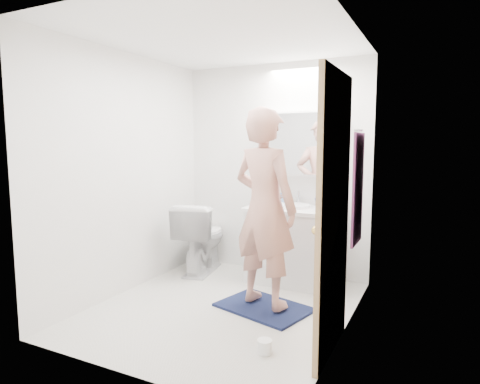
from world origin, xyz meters
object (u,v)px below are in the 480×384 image
Objects in this scene: medicine_cabinet at (297,144)px; soap_bottle_b at (284,196)px; toothbrush_cup at (320,203)px; person at (265,208)px; vanity_cabinet at (291,247)px; toilet_paper_roll at (265,347)px; soap_bottle_a at (274,194)px; toilet at (201,237)px.

soap_bottle_b is (-0.14, -0.03, -0.59)m from medicine_cabinet.
medicine_cabinet is at bearing 169.74° from toothbrush_cup.
person is at bearing -87.47° from medicine_cabinet.
medicine_cabinet is (-0.02, 0.21, 1.11)m from vanity_cabinet.
vanity_cabinet is at bearing 102.46° from toilet_paper_roll.
soap_bottle_a reaches higher than vanity_cabinet.
toilet is 2.06m from toilet_paper_roll.
person is (0.05, -1.03, -0.57)m from medicine_cabinet.
medicine_cabinet is at bearing 101.66° from toilet_paper_roll.
toothbrush_cup is at bearing 32.06° from vanity_cabinet.
vanity_cabinet is at bearing 175.73° from toilet.
toilet is at bearing 134.44° from toilet_paper_roll.
medicine_cabinet reaches higher than toilet_paper_roll.
toothbrush_cup is (0.28, -0.05, -0.63)m from medicine_cabinet.
person is (0.02, -0.82, 0.54)m from vanity_cabinet.
soap_bottle_b is 0.42m from toothbrush_cup.
person is (1.10, -0.70, 0.52)m from toilet.
toilet is 7.50× the size of toilet_paper_roll.
toothbrush_cup is at bearing -2.77° from soap_bottle_b.
soap_bottle_b is at bearing -64.41° from person.
medicine_cabinet reaches higher than soap_bottle_b.
vanity_cabinet is 8.18× the size of toilet_paper_roll.
person is 9.62× the size of soap_bottle_b.
toilet_paper_roll is (0.09, -1.72, -0.82)m from toothbrush_cup.
toothbrush_cup is (0.26, 0.16, 0.48)m from vanity_cabinet.
medicine_cabinet is 4.78× the size of soap_bottle_b.
person reaches higher than toothbrush_cup.
toilet reaches higher than vanity_cabinet.
medicine_cabinet is 0.50× the size of person.
toilet_paper_roll is at bearing -70.17° from soap_bottle_a.
soap_bottle_a is 0.12m from soap_bottle_b.
soap_bottle_b is at bearing 14.62° from soap_bottle_a.
toothbrush_cup is at bearing -178.69° from toilet.
toilet_paper_roll is (0.34, -1.56, -0.34)m from vanity_cabinet.
vanity_cabinet is 1.09× the size of toilet.
toilet is (-1.05, -0.33, -1.09)m from medicine_cabinet.
vanity_cabinet is at bearing -28.85° from soap_bottle_a.
toilet is (-1.07, -0.11, 0.02)m from vanity_cabinet.
toilet_paper_roll is (0.62, -1.71, -0.89)m from soap_bottle_a.
soap_bottle_b is at bearing 106.09° from toilet_paper_roll.
person is at bearing 113.31° from toilet_paper_roll.
toilet is 4.48× the size of soap_bottle_b.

